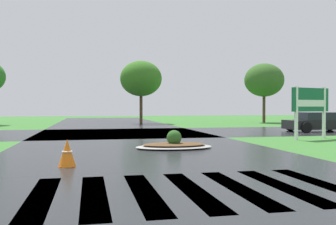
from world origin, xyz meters
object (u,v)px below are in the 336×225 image
Objects in this scene: traffic_cone at (67,153)px; car_dark_suv at (318,122)px; median_island at (174,145)px; estate_billboard at (310,103)px.

car_dark_suv is at bearing 36.99° from traffic_cone.
car_dark_suv reaches higher than traffic_cone.
traffic_cone is at bearing -141.27° from car_dark_suv.
traffic_cone is at bearing -135.47° from median_island.
car_dark_suv is (3.59, 4.80, -1.16)m from estate_billboard.
car_dark_suv is at bearing -143.13° from estate_billboard.
car_dark_suv is (10.87, 7.34, 0.43)m from median_island.
estate_billboard is 7.87m from median_island.
estate_billboard reaches higher than median_island.
car_dark_suv is 5.79× the size of traffic_cone.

